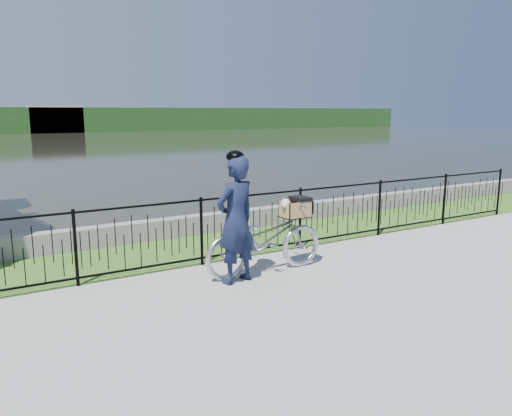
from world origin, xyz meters
TOP-DOWN VIEW (x-y plane):
  - ground at (0.00, 0.00)m, footprint 120.00×120.00m
  - grass_strip at (0.00, 2.60)m, footprint 60.00×2.00m
  - water at (0.00, 33.00)m, footprint 120.00×120.00m
  - quay_wall at (0.00, 3.60)m, footprint 60.00×0.30m
  - fence at (0.00, 1.60)m, footprint 14.00×0.06m
  - far_building_right at (6.00, 58.50)m, footprint 6.00×3.00m
  - bicycle_rig at (-0.31, 0.72)m, footprint 2.07×0.72m
  - cyclist at (-0.91, 0.57)m, footprint 0.79×0.62m

SIDE VIEW (x-z plane):
  - ground at x=0.00m, z-range 0.00..0.00m
  - water at x=0.00m, z-range 0.00..0.00m
  - grass_strip at x=0.00m, z-range 0.00..0.01m
  - quay_wall at x=0.00m, z-range 0.00..0.40m
  - bicycle_rig at x=-0.31m, z-range -0.04..1.15m
  - fence at x=0.00m, z-range 0.00..1.15m
  - cyclist at x=-0.91m, z-range -0.01..1.96m
  - far_building_right at x=6.00m, z-range 0.00..3.20m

